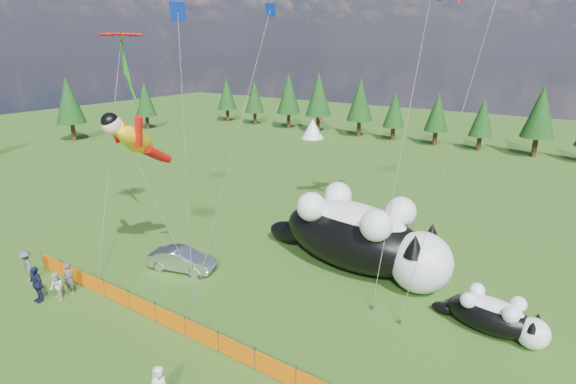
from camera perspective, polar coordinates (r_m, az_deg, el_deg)
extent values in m
plane|color=#153B0A|center=(24.44, -9.26, -13.44)|extent=(160.00, 160.00, 0.00)
cylinder|color=#262626|center=(30.75, -28.67, -7.53)|extent=(0.06, 0.06, 1.10)
cylinder|color=#262626|center=(29.11, -26.78, -8.64)|extent=(0.06, 0.06, 1.10)
cylinder|color=#262626|center=(27.51, -24.66, -9.88)|extent=(0.06, 0.06, 1.10)
cylinder|color=#262626|center=(25.97, -22.26, -11.25)|extent=(0.06, 0.06, 1.10)
cylinder|color=#262626|center=(24.49, -19.53, -12.77)|extent=(0.06, 0.06, 1.10)
cylinder|color=#262626|center=(23.09, -16.43, -14.44)|extent=(0.06, 0.06, 1.10)
cylinder|color=#262626|center=(21.79, -12.89, -16.27)|extent=(0.06, 0.06, 1.10)
cylinder|color=#262626|center=(20.60, -8.83, -18.25)|extent=(0.06, 0.06, 1.10)
cylinder|color=#262626|center=(19.54, -4.21, -20.35)|extent=(0.06, 0.06, 1.10)
cylinder|color=#262626|center=(18.64, 1.06, -22.53)|extent=(0.06, 0.06, 1.10)
cube|color=#E46204|center=(29.94, -27.74, -8.16)|extent=(2.00, 0.04, 0.90)
cube|color=#E46204|center=(28.32, -25.74, -9.34)|extent=(2.00, 0.04, 0.90)
cube|color=#E46204|center=(26.75, -23.48, -10.64)|extent=(2.00, 0.04, 0.90)
cube|color=#E46204|center=(25.24, -20.93, -12.09)|extent=(2.00, 0.04, 0.90)
cube|color=#E46204|center=(23.81, -18.02, -13.69)|extent=(2.00, 0.04, 0.90)
cube|color=#E46204|center=(22.45, -14.71, -15.44)|extent=(2.00, 0.04, 0.90)
cube|color=#E46204|center=(21.21, -10.92, -17.35)|extent=(2.00, 0.04, 0.90)
cube|color=#E46204|center=(20.08, -6.59, -19.40)|extent=(2.00, 0.04, 0.90)
cube|color=#E46204|center=(19.10, -1.66, -21.55)|extent=(2.00, 0.04, 0.90)
ellipsoid|color=black|center=(27.05, 8.18, -5.66)|extent=(9.88, 5.57, 3.76)
ellipsoid|color=white|center=(26.69, 8.27, -3.81)|extent=(7.44, 4.03, 2.29)
sphere|color=white|center=(25.27, 16.55, -8.57)|extent=(3.34, 3.34, 3.34)
sphere|color=#F35E82|center=(24.80, 19.53, -9.41)|extent=(0.47, 0.47, 0.47)
ellipsoid|color=black|center=(30.27, 0.14, -5.18)|extent=(3.09, 1.83, 1.46)
cone|color=black|center=(23.88, 15.79, -6.56)|extent=(1.17, 1.17, 1.17)
cone|color=black|center=(25.57, 17.78, -5.07)|extent=(1.17, 1.17, 1.17)
sphere|color=white|center=(26.44, 14.13, -2.46)|extent=(1.75, 1.75, 1.75)
sphere|color=white|center=(24.20, 11.12, -4.19)|extent=(1.75, 1.75, 1.75)
sphere|color=white|center=(28.55, 6.36, -0.48)|extent=(1.75, 1.75, 1.75)
sphere|color=white|center=(26.49, 2.96, -1.88)|extent=(1.75, 1.75, 1.75)
ellipsoid|color=black|center=(23.46, 24.25, -14.15)|extent=(4.15, 2.32, 1.58)
ellipsoid|color=white|center=(23.27, 24.38, -13.32)|extent=(3.12, 1.67, 0.97)
sphere|color=white|center=(23.21, 28.69, -15.48)|extent=(1.40, 1.40, 1.40)
sphere|color=#F35E82|center=(23.14, 30.16, -15.83)|extent=(0.20, 0.20, 0.20)
ellipsoid|color=black|center=(24.22, 19.25, -13.77)|extent=(1.30, 0.76, 0.61)
cone|color=black|center=(22.57, 28.65, -14.79)|extent=(0.49, 0.49, 0.49)
cone|color=black|center=(23.29, 29.15, -13.82)|extent=(0.49, 0.49, 0.49)
sphere|color=white|center=(23.41, 27.21, -12.56)|extent=(0.74, 0.74, 0.74)
sphere|color=white|center=(22.43, 26.45, -13.82)|extent=(0.74, 0.74, 0.74)
sphere|color=white|center=(23.77, 22.87, -11.44)|extent=(0.74, 0.74, 0.74)
sphere|color=white|center=(22.81, 21.92, -12.62)|extent=(0.74, 0.74, 0.74)
imported|color=silver|center=(27.53, -13.28, -8.35)|extent=(4.21, 2.47, 1.31)
imported|color=#4F4F54|center=(26.99, -26.07, -9.82)|extent=(0.74, 0.59, 1.78)
imported|color=silver|center=(26.63, -27.33, -10.67)|extent=(0.82, 0.56, 1.56)
imported|color=#141939|center=(26.94, -29.29, -10.18)|extent=(1.15, 0.59, 1.96)
imported|color=#4F4F54|center=(29.36, -30.29, -8.14)|extent=(1.34, 0.92, 1.88)
cylinder|color=#595959|center=(25.95, -15.50, -2.16)|extent=(0.03, 0.03, 8.15)
cube|color=#262626|center=(26.86, -12.36, -10.36)|extent=(0.15, 0.15, 0.16)
cylinder|color=#595959|center=(24.77, 14.66, 6.70)|extent=(0.03, 0.03, 17.92)
cube|color=#262626|center=(23.82, 10.62, -14.20)|extent=(0.15, 0.15, 0.16)
cylinder|color=#595959|center=(27.50, -21.72, 4.28)|extent=(0.03, 0.03, 14.45)
cube|color=#262626|center=(27.35, -23.03, -10.93)|extent=(0.15, 0.15, 0.16)
cube|color=#279A1C|center=(29.55, -19.94, 13.77)|extent=(0.18, 0.18, 4.06)
cylinder|color=#595959|center=(25.94, -6.69, 6.20)|extent=(0.03, 0.03, 15.79)
cube|color=#262626|center=(26.53, -11.06, -10.64)|extent=(0.15, 0.15, 0.16)
cylinder|color=#595959|center=(21.72, 22.97, 15.20)|extent=(0.03, 0.03, 24.77)
cube|color=#262626|center=(23.04, 13.97, -15.68)|extent=(0.15, 0.15, 0.16)
cylinder|color=#595959|center=(19.01, -12.68, 0.30)|extent=(0.03, 0.03, 13.75)
cube|color=#262626|center=(21.90, -11.72, -17.48)|extent=(0.15, 0.15, 0.16)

